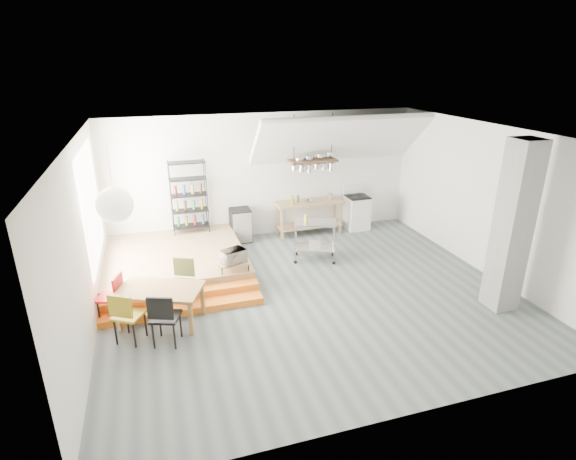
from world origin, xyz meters
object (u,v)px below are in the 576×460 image
object	(u,v)px
stove	(357,212)
dining_table	(160,292)
rolling_cart	(315,235)
mini_fridge	(241,225)

from	to	relation	value
stove	dining_table	distance (m)	6.35
dining_table	rolling_cart	xyz separation A→B (m)	(3.54, 1.71, 0.01)
stove	mini_fridge	size ratio (longest dim) A/B	1.37
rolling_cart	mini_fridge	distance (m)	2.21
dining_table	rolling_cart	world-z (taller)	rolling_cart
rolling_cart	mini_fridge	bearing A→B (deg)	149.87
stove	rolling_cart	world-z (taller)	stove
mini_fridge	rolling_cart	bearing A→B (deg)	-50.23
dining_table	mini_fridge	xyz separation A→B (m)	(2.13, 3.40, -0.18)
stove	rolling_cart	size ratio (longest dim) A/B	1.09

